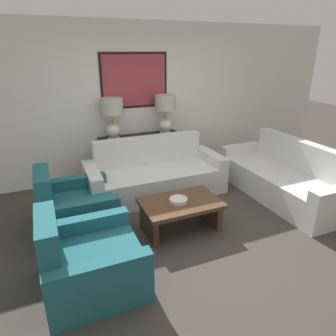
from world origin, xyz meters
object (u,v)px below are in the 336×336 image
object	(u,v)px
console_table	(141,157)
armchair_near_back_wall	(74,209)
table_lamp_right	(165,109)
couch_by_side	(283,179)
decorative_bowl	(178,200)
table_lamp_left	(112,113)
coffee_table	(181,209)
couch_by_back_wall	(155,176)
armchair_near_camera	(89,262)

from	to	relation	value
console_table	armchair_near_back_wall	world-z (taller)	armchair_near_back_wall
table_lamp_right	couch_by_side	size ratio (longest dim) A/B	0.31
console_table	table_lamp_right	xyz separation A→B (m)	(0.47, 0.00, 0.83)
couch_by_side	decorative_bowl	size ratio (longest dim) A/B	9.39
decorative_bowl	table_lamp_left	bearing A→B (deg)	101.04
coffee_table	decorative_bowl	distance (m)	0.14
table_lamp_right	armchair_near_back_wall	bearing A→B (deg)	-144.90
console_table	table_lamp_left	distance (m)	0.95
armchair_near_back_wall	couch_by_side	bearing A→B (deg)	-5.78
table_lamp_right	couch_by_back_wall	distance (m)	1.25
couch_by_side	coffee_table	size ratio (longest dim) A/B	2.16
couch_by_side	couch_by_back_wall	bearing A→B (deg)	153.95
couch_by_side	armchair_near_back_wall	world-z (taller)	couch_by_side
couch_by_back_wall	couch_by_side	bearing A→B (deg)	-26.05
console_table	coffee_table	size ratio (longest dim) A/B	1.44
console_table	table_lamp_right	size ratio (longest dim) A/B	2.12
couch_by_side	armchair_near_back_wall	xyz separation A→B (m)	(-3.17, 0.32, -0.01)
couch_by_back_wall	coffee_table	bearing A→B (deg)	-93.94
couch_by_back_wall	armchair_near_back_wall	bearing A→B (deg)	-156.57
table_lamp_right	couch_by_back_wall	bearing A→B (deg)	-124.44
table_lamp_left	couch_by_side	distance (m)	2.95
console_table	table_lamp_left	bearing A→B (deg)	180.00
armchair_near_back_wall	armchair_near_camera	bearing A→B (deg)	-90.00
armchair_near_back_wall	armchair_near_camera	world-z (taller)	same
console_table	armchair_near_back_wall	distance (m)	1.84
table_lamp_left	console_table	bearing A→B (deg)	0.00
console_table	couch_by_back_wall	world-z (taller)	couch_by_back_wall
coffee_table	armchair_near_back_wall	size ratio (longest dim) A/B	1.08
table_lamp_right	couch_by_back_wall	xyz separation A→B (m)	(-0.47, -0.69, -0.93)
coffee_table	couch_by_side	bearing A→B (deg)	7.35
coffee_table	decorative_bowl	size ratio (longest dim) A/B	4.34
table_lamp_left	couch_by_back_wall	bearing A→B (deg)	-55.56
decorative_bowl	couch_by_back_wall	bearing A→B (deg)	84.26
table_lamp_left	table_lamp_right	size ratio (longest dim) A/B	1.00
couch_by_back_wall	armchair_near_camera	xyz separation A→B (m)	(-1.33, -1.71, -0.01)
couch_by_side	decorative_bowl	bearing A→B (deg)	-172.68
console_table	coffee_table	xyz separation A→B (m)	(-0.08, -1.84, -0.10)
armchair_near_camera	console_table	bearing A→B (deg)	61.02
couch_by_back_wall	armchair_near_camera	size ratio (longest dim) A/B	2.35
table_lamp_right	table_lamp_left	bearing A→B (deg)	180.00
couch_by_side	coffee_table	world-z (taller)	couch_by_side
couch_by_side	table_lamp_left	bearing A→B (deg)	145.47
couch_by_side	armchair_near_back_wall	distance (m)	3.18
couch_by_back_wall	armchair_near_back_wall	world-z (taller)	couch_by_back_wall
decorative_bowl	coffee_table	bearing A→B (deg)	6.25
couch_by_back_wall	coffee_table	world-z (taller)	couch_by_back_wall
armchair_near_camera	armchair_near_back_wall	bearing A→B (deg)	90.00
coffee_table	armchair_near_back_wall	distance (m)	1.37
table_lamp_left	armchair_near_back_wall	bearing A→B (deg)	-124.03
table_lamp_right	couch_by_back_wall	size ratio (longest dim) A/B	0.31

